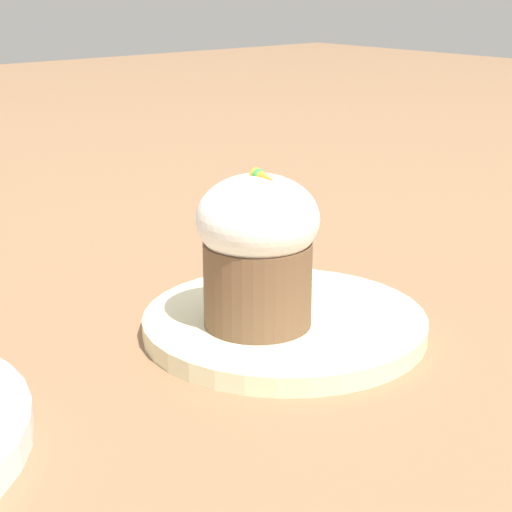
{
  "coord_description": "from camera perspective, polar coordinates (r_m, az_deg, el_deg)",
  "views": [
    {
      "loc": [
        0.43,
        -0.39,
        0.25
      ],
      "look_at": [
        -0.0,
        -0.03,
        0.06
      ],
      "focal_mm": 60.0,
      "sensor_mm": 36.0,
      "label": 1
    }
  ],
  "objects": [
    {
      "name": "ground_plane",
      "position": [
        0.63,
        1.91,
        -5.11
      ],
      "size": [
        4.0,
        4.0,
        0.0
      ],
      "primitive_type": "plane",
      "color": "#846042"
    },
    {
      "name": "dessert_plate",
      "position": [
        0.63,
        1.92,
        -4.52
      ],
      "size": [
        0.21,
        0.21,
        0.01
      ],
      "color": "beige",
      "rests_on": "ground_plane"
    },
    {
      "name": "carrot_cake",
      "position": [
        0.59,
        0.0,
        0.62
      ],
      "size": [
        0.09,
        0.09,
        0.11
      ],
      "color": "brown",
      "rests_on": "dessert_plate"
    },
    {
      "name": "spoon",
      "position": [
        0.63,
        2.16,
        -3.51
      ],
      "size": [
        0.09,
        0.12,
        0.01
      ],
      "color": "silver",
      "rests_on": "dessert_plate"
    }
  ]
}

